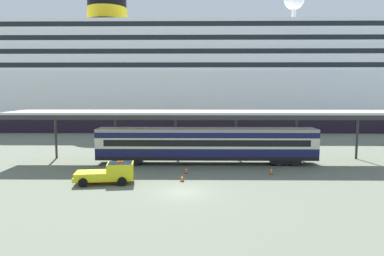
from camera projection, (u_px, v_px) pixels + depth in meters
The scene contains 8 objects.
ground_plane at pixel (183, 192), 27.93m from camera, with size 400.00×400.00×0.00m, color #656D5B.
cruise_ship at pixel (114, 80), 78.15m from camera, with size 145.97×23.82×32.61m.
platform_canopy at pixel (206, 113), 38.70m from camera, with size 44.57×6.07×6.02m.
train_carriage at pixel (206, 144), 38.65m from camera, with size 24.80×2.81×4.11m.
service_truck at pixel (110, 173), 30.55m from camera, with size 5.42×2.77×2.02m.
traffic_cone_near at pixel (271, 171), 34.01m from camera, with size 0.36×0.36×0.71m.
traffic_cone_mid at pixel (182, 178), 31.30m from camera, with size 0.36×0.36×0.68m.
traffic_cone_far at pixel (186, 170), 34.39m from camera, with size 0.36×0.36×0.69m.
Camera 1 is at (1.12, -27.19, 8.28)m, focal length 31.73 mm.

